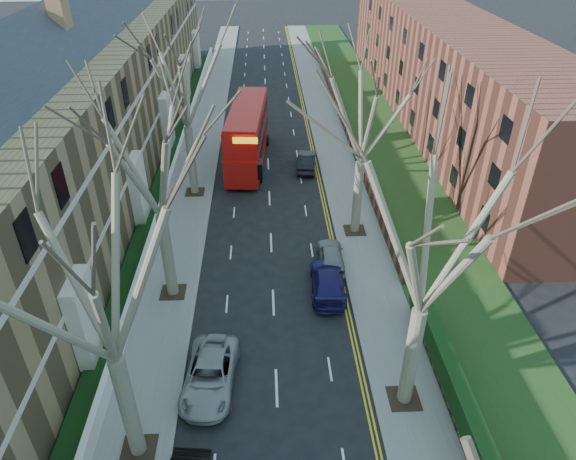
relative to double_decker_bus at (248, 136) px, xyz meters
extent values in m
cube|color=slate|center=(-4.34, 5.49, -2.30)|extent=(3.00, 102.00, 0.12)
cube|color=slate|center=(7.66, 5.49, -2.30)|extent=(3.00, 102.00, 0.12)
cube|color=olive|center=(-12.14, -2.51, 2.64)|extent=(9.00, 78.00, 10.00)
cube|color=#2A2B33|center=(-12.14, -2.51, 8.64)|extent=(4.67, 78.00, 4.67)
cube|color=silver|center=(-7.69, -2.51, 1.14)|extent=(0.12, 78.00, 0.35)
cube|color=silver|center=(-7.69, -2.51, 4.64)|extent=(0.12, 78.00, 0.35)
cube|color=brown|center=(19.16, 9.49, 2.64)|extent=(8.00, 54.00, 10.00)
cube|color=brown|center=(9.36, 9.49, -1.79)|extent=(0.35, 54.00, 0.90)
cube|color=white|center=(-5.99, -2.51, -1.74)|extent=(0.30, 78.00, 1.00)
cube|color=#1F3C16|center=(12.16, 5.49, -2.21)|extent=(6.00, 102.00, 0.06)
cylinder|color=#68614A|center=(-4.04, -27.51, 0.39)|extent=(0.64, 0.64, 5.25)
cube|color=#2D2116|center=(-4.04, -27.51, -2.22)|extent=(1.40, 1.40, 0.05)
cylinder|color=#68614A|center=(-4.04, -17.51, 0.30)|extent=(0.64, 0.64, 5.07)
cube|color=#2D2116|center=(-4.04, -17.51, -2.22)|extent=(1.40, 1.40, 0.05)
cylinder|color=#68614A|center=(-4.04, -5.51, 0.39)|extent=(0.60, 0.60, 5.25)
cube|color=#2D2116|center=(-4.04, -5.51, -2.22)|extent=(1.40, 1.40, 0.05)
cylinder|color=#68614A|center=(7.36, -25.51, 0.39)|extent=(0.64, 0.64, 5.25)
cube|color=#2D2116|center=(7.36, -25.51, -2.22)|extent=(1.40, 1.40, 0.05)
cylinder|color=#68614A|center=(7.36, -11.51, 0.30)|extent=(0.60, 0.60, 5.07)
cube|color=#2D2116|center=(7.36, -11.51, -2.22)|extent=(1.40, 1.40, 0.05)
cube|color=#B6110D|center=(0.00, 0.00, -0.86)|extent=(3.57, 11.65, 2.29)
cube|color=#B6110D|center=(0.00, 0.00, 1.33)|extent=(3.52, 11.07, 2.08)
cube|color=black|center=(0.00, 0.00, -0.39)|extent=(3.51, 10.73, 0.94)
cube|color=black|center=(0.00, 0.00, 1.43)|extent=(3.49, 10.51, 0.94)
imported|color=#929397|center=(-1.37, -24.20, -1.68)|extent=(2.66, 5.06, 1.36)
imported|color=#1D1854|center=(4.81, -17.60, -1.66)|extent=(2.21, 4.89, 1.39)
imported|color=gray|center=(5.28, -15.11, -1.70)|extent=(1.65, 3.87, 1.30)
imported|color=black|center=(4.85, -1.56, -1.67)|extent=(1.90, 4.29, 1.37)
camera|label=1|loc=(1.41, -40.52, 16.61)|focal=32.00mm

